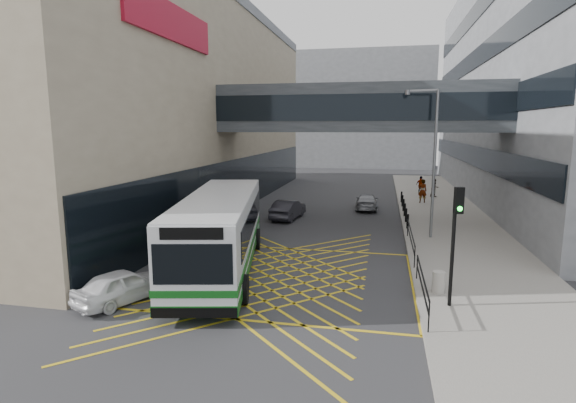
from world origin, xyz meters
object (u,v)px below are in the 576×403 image
Objects in this scene: pedestrian_c at (421,185)px; litter_bin at (439,282)px; bus at (221,230)px; car_silver at (367,201)px; car_dark at (288,209)px; car_white at (123,285)px; street_lamp at (431,154)px; traffic_light at (455,230)px; pedestrian_a at (422,191)px; pedestrian_b at (435,188)px.

litter_bin is at bearing 124.56° from pedestrian_c.
pedestrian_c reaches higher than litter_bin.
car_silver is at bearing 58.23° from bus.
litter_bin is (8.55, -13.06, -0.11)m from car_dark.
car_white is 17.23m from street_lamp.
car_white is at bearing -165.60° from litter_bin.
traffic_light is at bearing -74.79° from street_lamp.
pedestrian_a reaches higher than litter_bin.
litter_bin is (11.34, 2.91, -0.06)m from car_white.
pedestrian_a reaches higher than pedestrian_b.
pedestrian_a is (4.40, 3.19, 0.50)m from car_silver.
street_lamp is 9.95m from litter_bin.
car_dark is (0.61, 11.60, -1.14)m from bus.
traffic_light is 27.60m from pedestrian_c.
traffic_light reaches higher than bus.
pedestrian_a is at bearing -145.71° from car_silver.
traffic_light is at bearing -28.87° from bus.
bus reaches higher than car_white.
bus is at bearing 104.46° from pedestrian_c.
traffic_light is 10.52m from street_lamp.
bus is 9.36m from litter_bin.
bus is 3.17× the size of car_white.
car_white is 16.21m from car_dark.
street_lamp reaches higher than traffic_light.
car_white is at bearing 86.69° from car_dark.
bus is 5.03m from car_white.
pedestrian_b is at bearing 68.07° from traffic_light.
litter_bin is (-0.27, 1.35, -2.33)m from traffic_light.
pedestrian_c is at bearing 70.55° from traffic_light.
bus is at bearing 68.85° from car_silver.
traffic_light reaches higher than car_dark.
bus reaches higher than pedestrian_c.
traffic_light is 5.22× the size of litter_bin.
car_dark is 2.68× the size of pedestrian_b.
car_silver is at bearing 128.57° from street_lamp.
street_lamp is 16.13m from pedestrian_b.
car_dark is at bearing 74.73° from bus.
pedestrian_a reaches higher than pedestrian_c.
litter_bin is at bearing -116.08° from pedestrian_b.
car_dark is at bearing 171.49° from street_lamp.
pedestrian_a is 1.21× the size of pedestrian_b.
pedestrian_b is (5.72, 6.58, 0.33)m from car_silver.
traffic_light reaches higher than car_white.
pedestrian_b is (1.32, 3.39, -0.17)m from pedestrian_a.
bus is 15.38× the size of litter_bin.
litter_bin is at bearing 83.98° from traffic_light.
bus is 25.80m from pedestrian_b.
car_silver is (5.23, 4.87, -0.04)m from car_dark.
car_white is 0.96× the size of car_silver.
car_dark is at bearing 31.67° from pedestrian_a.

